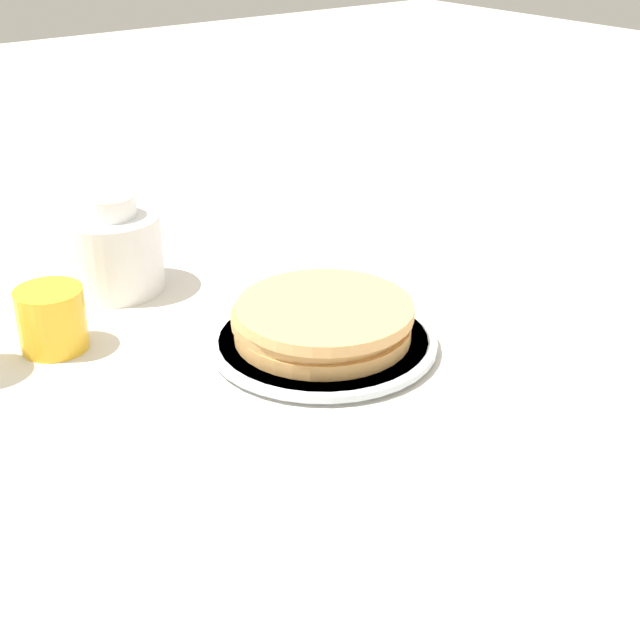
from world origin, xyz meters
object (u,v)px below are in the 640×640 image
Objects in this scene: plate at (320,343)px; juice_glass at (52,319)px; pancake_stack at (322,320)px; cream_jug at (113,249)px.

juice_glass reaches higher than plate.
pancake_stack is at bearing 52.84° from juice_glass.
juice_glass is 0.15m from cream_jug.
juice_glass is at bearing -127.95° from plate.
pancake_stack is 2.74× the size of juice_glass.
pancake_stack is 0.28m from cream_jug.
cream_jug reaches higher than pancake_stack.
plate is at bearing 20.69° from cream_jug.
cream_jug is at bearing -159.31° from plate.
juice_glass is at bearing -50.11° from cream_jug.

